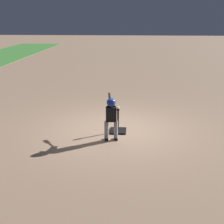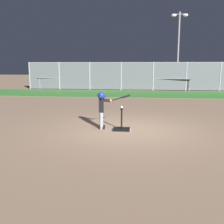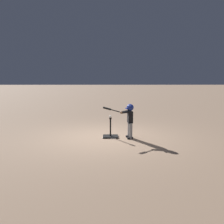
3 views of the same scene
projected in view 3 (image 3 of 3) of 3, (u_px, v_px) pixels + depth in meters
name	position (u px, v px, depth m)	size (l,w,h in m)	color
ground_plane	(105.00, 137.00, 8.70)	(90.00, 90.00, 0.00)	#93755B
home_plate	(109.00, 137.00, 8.73)	(0.44, 0.44, 0.02)	white
batting_tee	(110.00, 135.00, 8.73)	(0.50, 0.45, 0.66)	black
batter_child	(129.00, 117.00, 8.49)	(1.00, 0.36, 1.13)	gray
baseball	(110.00, 116.00, 8.64)	(0.07, 0.07, 0.07)	white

